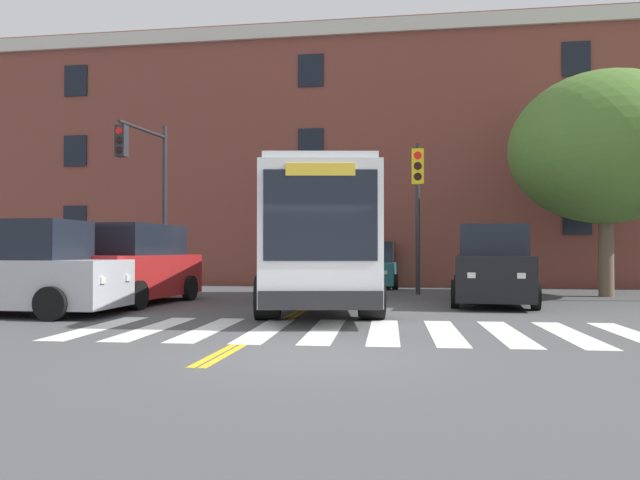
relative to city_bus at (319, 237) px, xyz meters
The scene contains 13 objects.
ground_plane 8.15m from the city_bus, 81.92° to the right, with size 120.00×120.00×0.00m, color #4C4C4F.
crosswalk 5.67m from the city_bus, 74.06° to the right, with size 10.86×4.18×0.01m.
lane_line_yellow_inner 9.07m from the city_bus, 91.98° to the left, with size 0.12×36.00×0.01m, color gold.
lane_line_yellow_outer 9.06m from the city_bus, 90.94° to the left, with size 0.12×36.00×0.01m, color gold.
city_bus is the anchor object (origin of this frame).
car_red_near_lane 5.40m from the city_bus, behind, with size 2.50×5.26×2.27m.
car_black_far_lane 5.07m from the city_bus, 15.54° to the left, with size 2.57×5.07×2.25m.
car_teal_behind_bus 8.88m from the city_bus, 83.30° to the left, with size 2.02×3.80×1.88m.
car_silver_cross_street 7.64m from the city_bus, 153.01° to the right, with size 5.10×2.29×2.25m.
traffic_light_far_corner 7.34m from the city_bus, 154.34° to the left, with size 0.53×3.05×5.99m.
traffic_light_overhead 4.45m from the city_bus, 49.61° to the left, with size 0.34×4.33×4.97m.
street_tree_curbside_large 10.63m from the city_bus, 28.97° to the left, with size 7.49×7.84×7.46m.
building_facade 14.44m from the city_bus, 74.82° to the left, with size 40.63×8.52×11.42m.
Camera 1 is at (1.49, -9.12, 1.54)m, focal length 35.00 mm.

